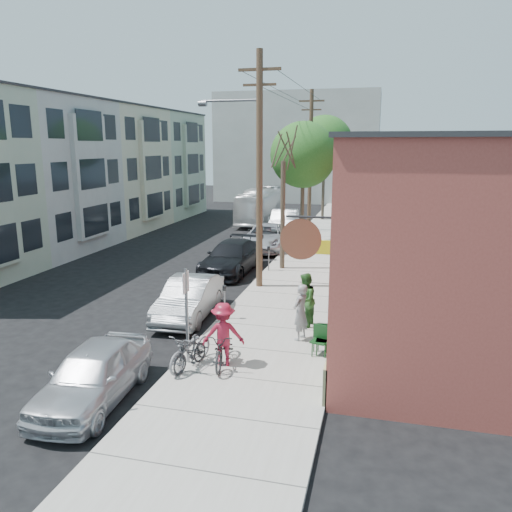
% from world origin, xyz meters
% --- Properties ---
extents(ground, '(120.00, 120.00, 0.00)m').
position_xyz_m(ground, '(0.00, 0.00, 0.00)').
color(ground, black).
extents(sidewalk, '(4.50, 58.00, 0.15)m').
position_xyz_m(sidewalk, '(4.25, 11.00, 0.07)').
color(sidewalk, '#ABA79E').
rests_on(sidewalk, ground).
extents(cafe_building, '(6.60, 20.20, 6.61)m').
position_xyz_m(cafe_building, '(8.99, 4.99, 3.30)').
color(cafe_building, '#954037').
rests_on(cafe_building, ground).
extents(apartment_row, '(6.30, 32.00, 9.00)m').
position_xyz_m(apartment_row, '(-11.85, 14.00, 4.50)').
color(apartment_row, '#A2B196').
rests_on(apartment_row, ground).
extents(end_cap_building, '(18.00, 8.00, 12.00)m').
position_xyz_m(end_cap_building, '(-2.00, 42.00, 6.00)').
color(end_cap_building, '#ADAEA9').
rests_on(end_cap_building, ground).
extents(sign_post, '(0.07, 0.45, 2.80)m').
position_xyz_m(sign_post, '(2.35, -3.41, 1.83)').
color(sign_post, slate).
rests_on(sign_post, sidewalk).
extents(parking_meter_near, '(0.14, 0.14, 1.24)m').
position_xyz_m(parking_meter_near, '(2.25, 0.42, 0.98)').
color(parking_meter_near, slate).
rests_on(parking_meter_near, sidewalk).
extents(parking_meter_far, '(0.14, 0.14, 1.24)m').
position_xyz_m(parking_meter_far, '(2.25, 7.71, 0.98)').
color(parking_meter_far, slate).
rests_on(parking_meter_far, sidewalk).
extents(utility_pole_near, '(3.57, 0.28, 10.00)m').
position_xyz_m(utility_pole_near, '(2.39, 4.92, 5.41)').
color(utility_pole_near, '#503A28').
rests_on(utility_pole_near, sidewalk).
extents(utility_pole_far, '(1.80, 0.28, 10.00)m').
position_xyz_m(utility_pole_far, '(2.45, 20.43, 5.34)').
color(utility_pole_far, '#503A28').
rests_on(utility_pole_far, sidewalk).
extents(tree_bare, '(0.24, 0.24, 5.40)m').
position_xyz_m(tree_bare, '(2.80, 8.44, 2.85)').
color(tree_bare, '#44392C').
rests_on(tree_bare, sidewalk).
extents(tree_leafy_mid, '(4.05, 4.05, 7.61)m').
position_xyz_m(tree_leafy_mid, '(2.80, 14.81, 5.72)').
color(tree_leafy_mid, '#44392C').
rests_on(tree_leafy_mid, sidewalk).
extents(tree_leafy_far, '(4.62, 4.62, 8.59)m').
position_xyz_m(tree_leafy_far, '(2.80, 26.15, 6.42)').
color(tree_leafy_far, '#44392C').
rests_on(tree_leafy_far, sidewalk).
extents(patio_chair_a, '(0.62, 0.62, 0.88)m').
position_xyz_m(patio_chair_a, '(5.99, -1.97, 0.59)').
color(patio_chair_a, '#0F3715').
rests_on(patio_chair_a, sidewalk).
extents(patio_chair_b, '(0.50, 0.50, 0.88)m').
position_xyz_m(patio_chair_b, '(6.11, -1.88, 0.59)').
color(patio_chair_b, '#0F3715').
rests_on(patio_chair_b, sidewalk).
extents(patron_grey, '(0.66, 0.79, 1.86)m').
position_xyz_m(patron_grey, '(5.23, -0.89, 1.08)').
color(patron_grey, gray).
rests_on(patron_grey, sidewalk).
extents(patron_green, '(0.84, 1.02, 1.90)m').
position_xyz_m(patron_green, '(5.19, 0.33, 1.10)').
color(patron_green, '#2C6127').
rests_on(patron_green, sidewalk).
extents(cyclist, '(1.34, 1.00, 1.85)m').
position_xyz_m(cyclist, '(3.40, -3.30, 1.07)').
color(cyclist, maroon).
rests_on(cyclist, sidewalk).
extents(cyclist_bike, '(0.93, 2.05, 1.04)m').
position_xyz_m(cyclist_bike, '(3.40, -3.30, 0.67)').
color(cyclist_bike, black).
rests_on(cyclist_bike, sidewalk).
extents(parked_bike_a, '(0.81, 1.58, 0.92)m').
position_xyz_m(parked_bike_a, '(2.56, -3.78, 0.61)').
color(parked_bike_a, black).
rests_on(parked_bike_a, sidewalk).
extents(parked_bike_b, '(1.10, 2.08, 1.04)m').
position_xyz_m(parked_bike_b, '(2.54, -3.64, 0.67)').
color(parked_bike_b, slate).
rests_on(parked_bike_b, sidewalk).
extents(car_0, '(2.04, 4.41, 1.46)m').
position_xyz_m(car_0, '(0.80, -5.86, 0.73)').
color(car_0, '#BABCC3').
rests_on(car_0, ground).
extents(car_1, '(1.84, 4.59, 1.48)m').
position_xyz_m(car_1, '(0.80, 0.64, 0.74)').
color(car_1, '#94979B').
rests_on(car_1, ground).
extents(car_2, '(2.42, 5.47, 1.56)m').
position_xyz_m(car_2, '(0.39, 7.51, 0.78)').
color(car_2, black).
rests_on(car_2, ground).
extents(car_3, '(2.83, 5.68, 1.55)m').
position_xyz_m(car_3, '(0.80, 13.48, 0.77)').
color(car_3, silver).
rests_on(car_3, ground).
extents(car_4, '(2.30, 5.33, 1.71)m').
position_xyz_m(car_4, '(0.80, 19.35, 0.85)').
color(car_4, '#9A9DA2').
rests_on(car_4, ground).
extents(bus, '(2.55, 10.02, 2.78)m').
position_xyz_m(bus, '(-2.10, 24.56, 1.39)').
color(bus, white).
rests_on(bus, ground).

